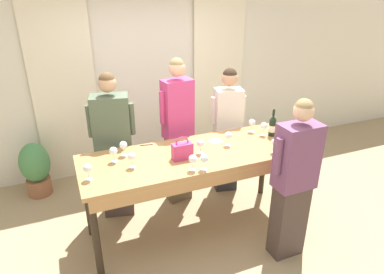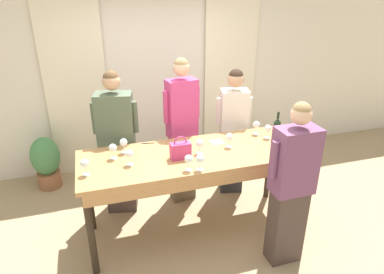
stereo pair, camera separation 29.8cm
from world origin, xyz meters
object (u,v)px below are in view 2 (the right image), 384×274
Objects in this scene: wine_glass_near_host at (256,125)px; wine_glass_by_bottle at (124,143)px; host_pouring at (291,186)px; guest_pink_top at (182,130)px; wine_glass_center_left at (229,137)px; wine_glass_center_mid at (189,159)px; tasting_bar at (195,163)px; wine_glass_back_left at (113,148)px; guest_cream_sweater at (233,131)px; wine_glass_back_mid at (276,146)px; potted_plant at (46,161)px; handbag at (180,150)px; wine_glass_back_right at (85,164)px; wine_glass_front_left at (268,129)px; wine_bottle at (277,129)px; wine_glass_front_right at (200,159)px; guest_olive_jacket at (117,144)px; wine_glass_center_right at (129,154)px; wine_glass_front_mid at (200,144)px.

wine_glass_near_host is 1.56m from wine_glass_by_bottle.
guest_pink_top is at bearing 116.83° from host_pouring.
wine_glass_center_left and wine_glass_center_mid have the same top height.
tasting_bar is 14.85× the size of wine_glass_back_left.
wine_glass_back_mid is at bearing -86.92° from guest_cream_sweater.
wine_glass_center_left is at bearing -34.69° from potted_plant.
wine_glass_back_left reaches higher than tasting_bar.
host_pouring is at bearing -35.31° from handbag.
wine_glass_back_right is at bearing -168.48° from wine_glass_near_host.
tasting_bar is 14.85× the size of wine_glass_front_left.
guest_pink_top is (-0.88, 0.53, -0.12)m from wine_glass_front_left.
wine_bottle reaches higher than wine_glass_front_left.
wine_glass_front_left is 1.10m from wine_glass_front_right.
guest_olive_jacket is at bearing 161.99° from wine_bottle.
guest_olive_jacket reaches higher than wine_glass_front_right.
wine_glass_center_right is at bearing -168.18° from wine_glass_near_host.
wine_glass_front_left is 1.00× the size of wine_glass_near_host.
wine_glass_center_left is (0.36, 0.06, 0.00)m from wine_glass_front_mid.
host_pouring is at bearing -66.15° from wine_glass_center_left.
wine_glass_front_right reaches higher than potted_plant.
wine_bottle is 1.86m from guest_olive_jacket.
wine_glass_center_left is (0.58, 0.10, 0.02)m from handbag.
wine_glass_by_bottle is at bearing -163.46° from guest_cream_sweater.
wine_glass_by_bottle is (-1.72, 0.14, -0.00)m from wine_bottle.
wine_glass_back_mid is (0.78, -0.28, 0.22)m from tasting_bar.
potted_plant is at bearing 129.94° from wine_glass_center_mid.
tasting_bar is 1.41× the size of host_pouring.
potted_plant is at bearing 152.62° from wine_bottle.
wine_bottle reaches higher than wine_glass_back_left.
wine_glass_center_right is at bearing 10.43° from wine_glass_back_right.
wine_glass_near_host is at bearing 1.43° from wine_glass_by_bottle.
handbag is 2.26m from potted_plant.
wine_glass_front_left is 0.53m from wine_glass_center_left.
wine_glass_front_left is at bearing -61.94° from wine_glass_near_host.
wine_glass_back_left is 1.00× the size of wine_glass_back_mid.
tasting_bar is 14.85× the size of wine_glass_near_host.
wine_bottle reaches higher than wine_glass_near_host.
wine_glass_center_right is 1.00× the size of wine_glass_back_mid.
guest_olive_jacket is at bearing 95.15° from wine_glass_by_bottle.
guest_olive_jacket is at bearing 128.40° from handbag.
wine_glass_front_mid is 1.00× the size of wine_glass_front_right.
tasting_bar is 1.01m from guest_olive_jacket.
wine_glass_front_left is at bearing 71.88° from wine_glass_back_mid.
wine_glass_front_left reaches higher than potted_plant.
wine_glass_front_right is 1.00× the size of wine_glass_back_mid.
wine_glass_by_bottle is at bearing 160.20° from wine_glass_back_mid.
guest_cream_sweater reaches higher than potted_plant.
guest_cream_sweater is at bearing 26.63° from wine_glass_center_right.
wine_glass_center_mid is 1.00× the size of wine_glass_near_host.
tasting_bar is 0.86m from wine_glass_back_mid.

